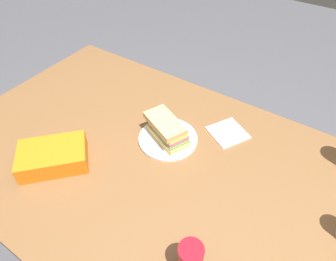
% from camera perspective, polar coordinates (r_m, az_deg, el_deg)
% --- Properties ---
extents(ground_plane, '(8.00, 8.00, 0.00)m').
position_cam_1_polar(ground_plane, '(1.72, 0.22, -23.57)').
color(ground_plane, '#4C4C51').
extents(dining_table, '(1.75, 0.98, 0.77)m').
position_cam_1_polar(dining_table, '(1.11, 0.32, -10.23)').
color(dining_table, brown).
rests_on(dining_table, ground_plane).
extents(paper_plate, '(0.23, 0.23, 0.01)m').
position_cam_1_polar(paper_plate, '(1.13, 0.00, -1.59)').
color(paper_plate, white).
rests_on(paper_plate, dining_table).
extents(sandwich, '(0.21, 0.15, 0.08)m').
position_cam_1_polar(sandwich, '(1.10, -0.19, 0.18)').
color(sandwich, '#DBB26B').
rests_on(sandwich, paper_plate).
extents(soda_can_red, '(0.07, 0.07, 0.12)m').
position_cam_1_polar(soda_can_red, '(0.82, 4.30, -23.75)').
color(soda_can_red, maroon).
rests_on(soda_can_red, dining_table).
extents(chip_bag, '(0.27, 0.27, 0.07)m').
position_cam_1_polar(chip_bag, '(1.11, -21.42, -4.72)').
color(chip_bag, orange).
rests_on(chip_bag, dining_table).
extents(paper_napkin, '(0.18, 0.18, 0.01)m').
position_cam_1_polar(paper_napkin, '(1.18, 11.55, -0.42)').
color(paper_napkin, white).
rests_on(paper_napkin, dining_table).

